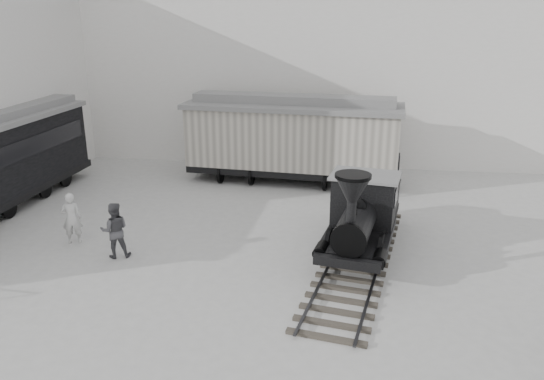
# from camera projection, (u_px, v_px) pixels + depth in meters

# --- Properties ---
(ground) EXTENTS (90.00, 90.00, 0.00)m
(ground) POSITION_uv_depth(u_px,v_px,m) (265.00, 317.00, 13.20)
(ground) COLOR #9E9E9B
(north_wall) EXTENTS (34.00, 2.51, 11.00)m
(north_wall) POSITION_uv_depth(u_px,v_px,m) (311.00, 48.00, 25.47)
(north_wall) COLOR silver
(north_wall) RESTS_ON ground
(locomotive) EXTENTS (3.45, 9.05, 3.13)m
(locomotive) POSITION_uv_depth(u_px,v_px,m) (362.00, 219.00, 16.31)
(locomotive) COLOR #3A352F
(locomotive) RESTS_ON ground
(boxcar) EXTENTS (9.58, 3.71, 3.84)m
(boxcar) POSITION_uv_depth(u_px,v_px,m) (293.00, 137.00, 23.14)
(boxcar) COLOR black
(boxcar) RESTS_ON ground
(visitor_a) EXTENTS (0.73, 0.60, 1.73)m
(visitor_a) POSITION_uv_depth(u_px,v_px,m) (72.00, 218.00, 17.15)
(visitor_a) COLOR beige
(visitor_a) RESTS_ON ground
(visitor_b) EXTENTS (1.04, 0.93, 1.77)m
(visitor_b) POSITION_uv_depth(u_px,v_px,m) (115.00, 230.00, 16.17)
(visitor_b) COLOR #434346
(visitor_b) RESTS_ON ground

